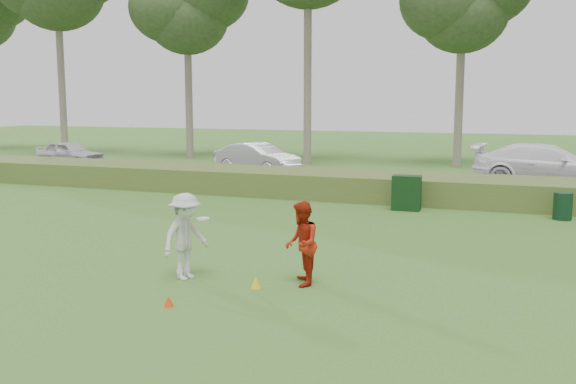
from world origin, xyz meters
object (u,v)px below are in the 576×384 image
at_px(player_red, 302,244).
at_px(car_right, 547,165).
at_px(cone_yellow, 256,282).
at_px(utility_cabinet, 407,193).
at_px(car_left, 70,153).
at_px(car_mid, 258,158).
at_px(player_white, 185,236).
at_px(trash_bin, 563,206).
at_px(cone_orange, 169,301).

bearing_deg(player_red, car_right, 143.16).
relative_size(cone_yellow, car_right, 0.04).
relative_size(player_red, utility_cabinet, 1.45).
relative_size(cone_yellow, car_left, 0.06).
bearing_deg(car_mid, car_right, -70.45).
height_order(player_red, utility_cabinet, player_red).
xyz_separation_m(car_left, car_right, (23.87, 0.16, 0.20)).
relative_size(utility_cabinet, car_mid, 0.26).
height_order(player_white, car_mid, player_white).
bearing_deg(player_red, trash_bin, 130.32).
bearing_deg(trash_bin, utility_cabinet, 179.71).
distance_m(cone_yellow, trash_bin, 11.38).
bearing_deg(utility_cabinet, car_left, 156.59).
height_order(car_left, car_mid, car_mid).
bearing_deg(player_red, utility_cabinet, 156.83).
distance_m(utility_cabinet, car_left, 20.78).
relative_size(trash_bin, car_right, 0.14).
relative_size(player_white, trash_bin, 2.11).
height_order(cone_orange, car_left, car_left).
xyz_separation_m(cone_orange, utility_cabinet, (2.11, 11.34, 0.47)).
bearing_deg(player_red, cone_yellow, -76.29).
relative_size(player_red, trash_bin, 1.99).
bearing_deg(trash_bin, car_mid, 150.62).
height_order(cone_orange, car_mid, car_mid).
distance_m(player_white, cone_yellow, 1.76).
relative_size(player_white, car_right, 0.29).
bearing_deg(car_mid, player_red, -134.71).
height_order(trash_bin, car_mid, car_mid).
bearing_deg(cone_yellow, cone_orange, -122.53).
distance_m(cone_yellow, utility_cabinet, 9.86).
relative_size(player_red, cone_yellow, 7.31).
height_order(player_red, cone_orange, player_red).
height_order(player_white, car_right, car_right).
distance_m(cone_yellow, car_left, 25.08).
height_order(cone_orange, trash_bin, trash_bin).
height_order(player_red, cone_yellow, player_red).
height_order(car_mid, car_right, car_right).
bearing_deg(player_red, car_left, -151.86).
xyz_separation_m(trash_bin, car_mid, (-13.21, 7.44, 0.38)).
height_order(player_white, player_red, player_white).
bearing_deg(car_right, utility_cabinet, 153.99).
bearing_deg(utility_cabinet, cone_yellow, -99.35).
xyz_separation_m(utility_cabinet, car_mid, (-8.49, 7.41, 0.22)).
relative_size(player_white, utility_cabinet, 1.53).
bearing_deg(cone_yellow, car_left, 137.01).
distance_m(player_white, player_red, 2.36).
height_order(utility_cabinet, trash_bin, utility_cabinet).
relative_size(utility_cabinet, car_left, 0.29).
height_order(player_white, car_left, player_white).
bearing_deg(cone_yellow, player_red, 34.60).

